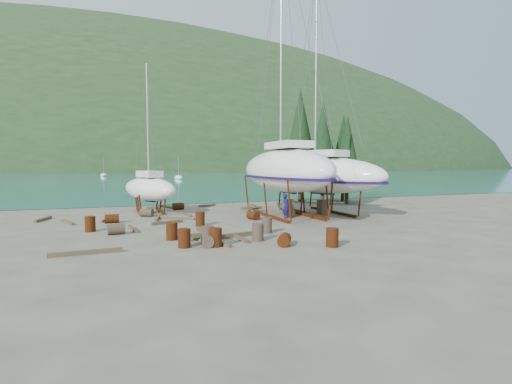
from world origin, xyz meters
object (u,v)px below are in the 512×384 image
object	(u,v)px
large_sailboat_far	(319,175)
worker	(286,206)
large_sailboat_near	(284,170)
small_sailboat_shore	(149,188)

from	to	relation	value
large_sailboat_far	worker	size ratio (longest dim) A/B	10.58
large_sailboat_near	worker	world-z (taller)	large_sailboat_near
large_sailboat_far	small_sailboat_shore	size ratio (longest dim) A/B	1.59
small_sailboat_shore	worker	size ratio (longest dim) A/B	6.65
large_sailboat_near	worker	bearing A→B (deg)	-109.90
large_sailboat_far	worker	xyz separation A→B (m)	(-3.59, -1.68, -2.15)
small_sailboat_shore	worker	distance (m)	11.15
large_sailboat_near	worker	size ratio (longest dim) A/B	12.08
large_sailboat_near	worker	xyz separation A→B (m)	(-0.54, -1.40, -2.53)
large_sailboat_near	worker	distance (m)	2.94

